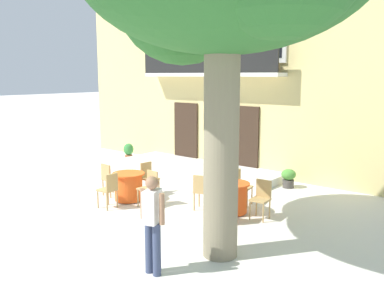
# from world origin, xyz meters

# --- Properties ---
(ground_plane) EXTENTS (120.00, 120.00, 0.00)m
(ground_plane) POSITION_xyz_m (0.00, 0.00, 0.00)
(ground_plane) COLOR silver
(building_facade) EXTENTS (13.00, 5.09, 7.50)m
(building_facade) POSITION_xyz_m (-0.89, 6.99, 3.75)
(building_facade) COLOR #DBC67F
(building_facade) RESTS_ON ground
(entrance_step_platform) EXTENTS (5.97, 2.04, 0.25)m
(entrance_step_platform) POSITION_xyz_m (-0.89, 3.98, 0.12)
(entrance_step_platform) COLOR silver
(entrance_step_platform) RESTS_ON ground
(cafe_table_near_tree) EXTENTS (0.86, 0.86, 0.76)m
(cafe_table_near_tree) POSITION_xyz_m (2.45, 1.23, 0.39)
(cafe_table_near_tree) COLOR #EA561E
(cafe_table_near_tree) RESTS_ON ground
(cafe_chair_near_tree_0) EXTENTS (0.49, 0.49, 0.91)m
(cafe_chair_near_tree_0) POSITION_xyz_m (2.71, 0.52, 0.53)
(cafe_chair_near_tree_0) COLOR tan
(cafe_chair_near_tree_0) RESTS_ON ground
(cafe_chair_near_tree_1) EXTENTS (0.43, 0.43, 0.91)m
(cafe_chair_near_tree_1) POSITION_xyz_m (3.19, 1.36, 0.53)
(cafe_chair_near_tree_1) COLOR tan
(cafe_chair_near_tree_1) RESTS_ON ground
(cafe_chair_near_tree_2) EXTENTS (0.47, 0.47, 0.91)m
(cafe_chair_near_tree_2) POSITION_xyz_m (2.24, 1.95, 0.53)
(cafe_chair_near_tree_2) COLOR tan
(cafe_chair_near_tree_2) RESTS_ON ground
(cafe_chair_near_tree_3) EXTENTS (0.50, 0.50, 0.91)m
(cafe_chair_near_tree_3) POSITION_xyz_m (1.75, 0.93, 0.53)
(cafe_chair_near_tree_3) COLOR tan
(cafe_chair_near_tree_3) RESTS_ON ground
(cafe_table_middle) EXTENTS (0.86, 0.86, 0.76)m
(cafe_table_middle) POSITION_xyz_m (-0.25, 0.32, 0.39)
(cafe_table_middle) COLOR #EA561E
(cafe_table_middle) RESTS_ON ground
(cafe_chair_middle_0) EXTENTS (0.42, 0.42, 0.91)m
(cafe_chair_middle_0) POSITION_xyz_m (-0.14, -0.43, 0.53)
(cafe_chair_middle_0) COLOR tan
(cafe_chair_middle_0) RESTS_ON ground
(cafe_chair_middle_1) EXTENTS (0.42, 0.42, 0.91)m
(cafe_chair_middle_1) POSITION_xyz_m (0.50, 0.36, 0.53)
(cafe_chair_middle_1) COLOR tan
(cafe_chair_middle_1) RESTS_ON ground
(cafe_chair_middle_2) EXTENTS (0.43, 0.43, 0.91)m
(cafe_chair_middle_2) POSITION_xyz_m (-0.26, 1.07, 0.53)
(cafe_chair_middle_2) COLOR tan
(cafe_chair_middle_2) RESTS_ON ground
(cafe_chair_middle_3) EXTENTS (0.42, 0.42, 0.91)m
(cafe_chair_middle_3) POSITION_xyz_m (-1.00, 0.28, 0.53)
(cafe_chair_middle_3) COLOR tan
(cafe_chair_middle_3) RESTS_ON ground
(ground_planter_left) EXTENTS (0.39, 0.39, 0.68)m
(ground_planter_left) POSITION_xyz_m (-4.23, 3.88, 0.38)
(ground_planter_left) COLOR #995638
(ground_planter_left) RESTS_ON ground
(ground_planter_right) EXTENTS (0.43, 0.43, 0.57)m
(ground_planter_right) POSITION_xyz_m (2.45, 4.23, 0.32)
(ground_planter_right) COLOR #47423D
(ground_planter_right) RESTS_ON ground
(pedestrian_near_entrance) EXTENTS (0.53, 0.39, 1.70)m
(pedestrian_near_entrance) POSITION_xyz_m (3.19, -2.22, 0.96)
(pedestrian_near_entrance) COLOR #384260
(pedestrian_near_entrance) RESTS_ON ground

